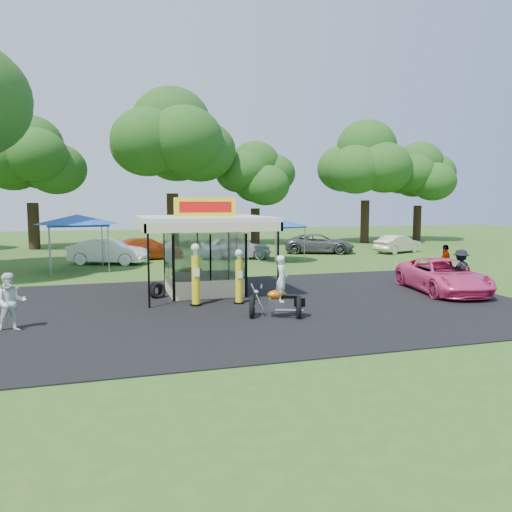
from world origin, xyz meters
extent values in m
plane|color=#2F571B|center=(0.00, 0.00, 0.00)|extent=(120.00, 120.00, 0.00)
cube|color=black|center=(0.00, 2.00, 0.02)|extent=(20.00, 14.00, 0.04)
cube|color=white|center=(-2.00, 5.00, 0.03)|extent=(3.00, 3.00, 0.06)
cube|color=white|center=(-2.00, 5.00, 3.29)|extent=(5.40, 5.40, 0.18)
cube|color=yellow|center=(-2.00, 4.50, 3.78)|extent=(2.60, 0.25, 0.80)
cube|color=red|center=(-2.00, 4.37, 3.78)|extent=(2.21, 0.02, 0.45)
cylinder|color=black|center=(-4.55, 2.45, 1.60)|extent=(0.08, 0.08, 3.20)
cylinder|color=black|center=(0.55, 2.45, 1.60)|extent=(0.08, 0.08, 3.20)
cylinder|color=black|center=(-2.80, 2.42, 0.05)|extent=(0.45, 0.45, 0.10)
cylinder|color=yellow|center=(-2.80, 2.42, 1.03)|extent=(0.31, 0.31, 1.85)
cylinder|color=silver|center=(-2.80, 2.42, 2.05)|extent=(0.21, 0.21, 0.21)
sphere|color=white|center=(-2.80, 2.42, 2.26)|extent=(0.33, 0.33, 0.33)
cube|color=white|center=(-2.80, 2.24, 1.33)|extent=(0.23, 0.02, 0.31)
cylinder|color=black|center=(-1.12, 2.31, 0.05)|extent=(0.40, 0.40, 0.09)
cylinder|color=yellow|center=(-1.12, 2.31, 0.92)|extent=(0.28, 0.28, 1.65)
cylinder|color=silver|center=(-1.12, 2.31, 1.84)|extent=(0.18, 0.18, 0.18)
sphere|color=white|center=(-1.12, 2.31, 2.02)|extent=(0.29, 0.29, 0.29)
cube|color=white|center=(-1.12, 2.15, 1.19)|extent=(0.20, 0.02, 0.28)
torus|color=black|center=(-1.27, -0.07, 0.36)|extent=(0.45, 0.90, 0.89)
torus|color=black|center=(0.23, -0.59, 0.36)|extent=(0.45, 0.90, 0.89)
cube|color=silver|center=(-0.47, -0.35, 0.53)|extent=(0.65, 0.47, 0.32)
ellipsoid|color=#D75C0F|center=(-0.47, -0.35, 0.83)|extent=(0.68, 0.38, 0.32)
cube|color=black|center=(-0.12, -0.47, 0.77)|extent=(0.64, 0.45, 0.11)
cube|color=black|center=(0.26, -0.60, 0.58)|extent=(0.47, 0.46, 0.30)
cylinder|color=silver|center=(-1.12, -0.12, 0.74)|extent=(0.46, 0.21, 0.95)
cylinder|color=silver|center=(-0.97, -0.18, 1.12)|extent=(0.26, 0.62, 0.05)
sphere|color=silver|center=(-1.14, -0.12, 0.90)|extent=(0.17, 0.17, 0.17)
imported|color=white|center=(-0.32, -0.40, 1.38)|extent=(0.55, 0.67, 1.59)
torus|color=black|center=(-4.03, 4.34, 0.35)|extent=(0.75, 0.60, 0.71)
torus|color=black|center=(-4.15, 4.48, 0.35)|extent=(0.76, 0.66, 0.71)
cube|color=#593819|center=(7.89, 1.07, 0.52)|extent=(0.62, 0.40, 1.02)
cube|color=#593819|center=(7.89, 1.31, 0.52)|extent=(0.62, 0.40, 1.02)
imported|color=yellow|center=(-2.00, 7.20, 0.48)|extent=(2.82, 1.13, 0.96)
imported|color=#F04184|center=(8.15, 2.17, 0.75)|extent=(3.42, 5.76, 1.50)
imported|color=white|center=(-8.89, 0.31, 0.92)|extent=(1.00, 0.84, 1.83)
imported|color=black|center=(9.24, 2.39, 0.94)|extent=(1.26, 0.78, 1.87)
imported|color=gray|center=(10.51, 5.11, 0.92)|extent=(1.16, 0.96, 1.85)
imported|color=white|center=(-5.96, 17.19, 0.82)|extent=(5.27, 3.53, 1.64)
imported|color=#A6370C|center=(-3.30, 19.35, 0.76)|extent=(5.53, 3.14, 1.51)
imported|color=silver|center=(2.73, 17.88, 0.86)|extent=(5.33, 2.89, 1.72)
imported|color=#4D4D4F|center=(10.04, 19.79, 0.76)|extent=(6.01, 4.40, 1.52)
imported|color=beige|center=(16.16, 18.28, 0.71)|extent=(4.53, 2.90, 1.41)
cylinder|color=gray|center=(-9.17, 16.05, 1.31)|extent=(0.07, 0.07, 2.62)
cylinder|color=gray|center=(-6.10, 16.05, 1.31)|extent=(0.07, 0.07, 2.62)
cylinder|color=gray|center=(-9.17, 12.99, 1.31)|extent=(0.07, 0.07, 2.62)
cylinder|color=gray|center=(-6.10, 12.99, 1.31)|extent=(0.07, 0.07, 2.62)
cube|color=#1C4DB6|center=(-7.63, 14.52, 2.68)|extent=(3.27, 3.27, 0.13)
cone|color=#1C4DB6|center=(-7.63, 14.52, 3.02)|extent=(4.71, 4.71, 0.54)
cylinder|color=gray|center=(3.60, 16.78, 1.16)|extent=(0.06, 0.06, 2.31)
cylinder|color=gray|center=(6.29, 16.78, 1.16)|extent=(0.06, 0.06, 2.31)
cylinder|color=gray|center=(3.60, 14.09, 1.16)|extent=(0.06, 0.06, 2.31)
cylinder|color=gray|center=(6.29, 14.09, 1.16)|extent=(0.06, 0.06, 2.31)
cube|color=#1C4DB6|center=(4.94, 15.43, 2.37)|extent=(2.89, 2.89, 0.12)
cone|color=#1C4DB6|center=(4.94, 15.43, 2.67)|extent=(4.16, 4.16, 0.48)
cylinder|color=black|center=(-11.95, 29.87, 1.99)|extent=(0.94, 0.94, 3.97)
ellipsoid|color=#1E4B15|center=(-11.95, 29.87, 7.05)|extent=(9.22, 9.22, 7.90)
cylinder|color=black|center=(-0.40, 27.79, 2.39)|extent=(1.02, 1.02, 4.78)
ellipsoid|color=#1E4B15|center=(-0.40, 27.79, 8.61)|extent=(11.48, 11.48, 9.84)
cylinder|color=black|center=(7.71, 29.65, 1.72)|extent=(0.86, 0.86, 3.44)
ellipsoid|color=#1E4B15|center=(7.71, 29.65, 6.11)|extent=(8.02, 8.02, 6.88)
cylinder|color=black|center=(18.51, 27.93, 2.11)|extent=(0.84, 0.84, 4.21)
ellipsoid|color=#1E4B15|center=(18.51, 27.93, 7.49)|extent=(9.83, 9.83, 8.43)
cylinder|color=black|center=(25.27, 29.03, 1.84)|extent=(0.83, 0.83, 3.68)
ellipsoid|color=#1E4B15|center=(25.27, 29.03, 6.45)|extent=(8.31, 8.31, 7.12)
camera|label=1|loc=(-6.00, -16.28, 3.95)|focal=35.00mm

